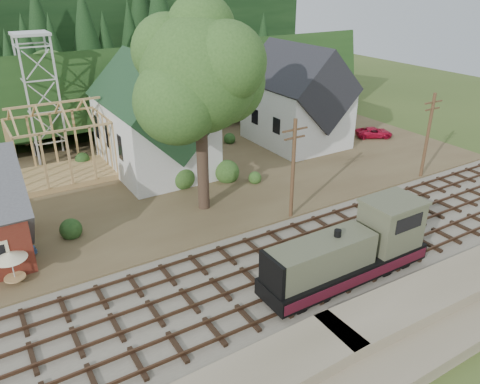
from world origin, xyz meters
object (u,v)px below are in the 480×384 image
car_red (374,132)px  locomotive (352,252)px  patio_set (10,257)px  car_blue (10,243)px

car_red → locomotive: bearing=159.3°
locomotive → car_red: locomotive is taller
car_red → patio_set: 40.02m
locomotive → car_red: (21.35, 18.57, -1.15)m
car_blue → car_red: size_ratio=0.96×
car_blue → patio_set: (-0.31, -3.93, 1.17)m
patio_set → car_red: bearing=12.4°
car_red → patio_set: size_ratio=1.89×
locomotive → car_blue: 22.29m
car_blue → car_red: 39.03m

